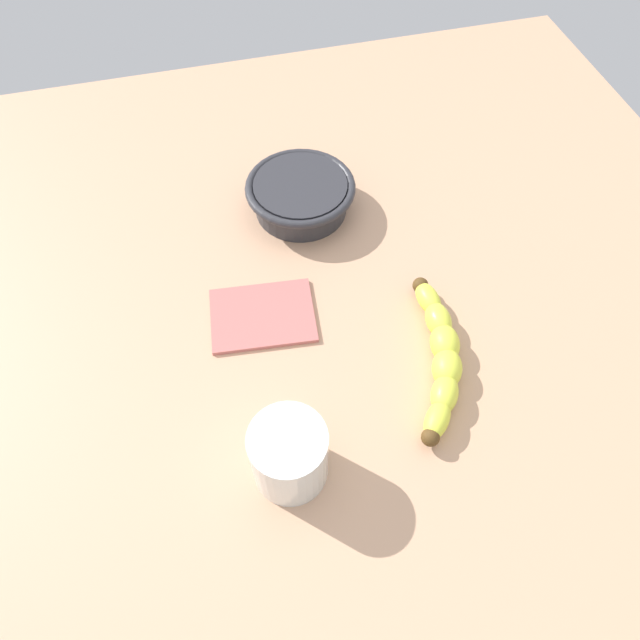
{
  "coord_description": "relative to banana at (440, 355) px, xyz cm",
  "views": [
    {
      "loc": [
        -12.42,
        -38.85,
        63.57
      ],
      "look_at": [
        -2.59,
        -0.83,
        5.0
      ],
      "focal_mm": 32.05,
      "sensor_mm": 36.0,
      "label": 1
    }
  ],
  "objects": [
    {
      "name": "folded_napkin",
      "position": [
        -19.31,
        12.0,
        -1.47
      ],
      "size": [
        14.1,
        11.09,
        0.6
      ],
      "primitive_type": "cube",
      "rotation": [
        0.0,
        0.0,
        -0.11
      ],
      "color": "#BC6660",
      "rests_on": "wooden_tabletop"
    },
    {
      "name": "banana",
      "position": [
        0.0,
        0.0,
        0.0
      ],
      "size": [
        9.43,
        22.01,
        3.54
      ],
      "rotation": [
        0.0,
        0.0,
        1.27
      ],
      "color": "#DDE342",
      "rests_on": "wooden_tabletop"
    },
    {
      "name": "wooden_tabletop",
      "position": [
        -10.06,
        9.19,
        -3.27
      ],
      "size": [
        120.0,
        120.0,
        3.0
      ],
      "primitive_type": "cube",
      "color": "tan",
      "rests_on": "ground"
    },
    {
      "name": "smoothie_glass",
      "position": [
        -20.28,
        -8.53,
        2.41
      ],
      "size": [
        8.06,
        8.06,
        8.76
      ],
      "color": "silver",
      "rests_on": "wooden_tabletop"
    },
    {
      "name": "ceramic_bowl",
      "position": [
        -9.72,
        29.45,
        1.13
      ],
      "size": [
        15.67,
        15.67,
        4.87
      ],
      "color": "#2D2D33",
      "rests_on": "wooden_tabletop"
    }
  ]
}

